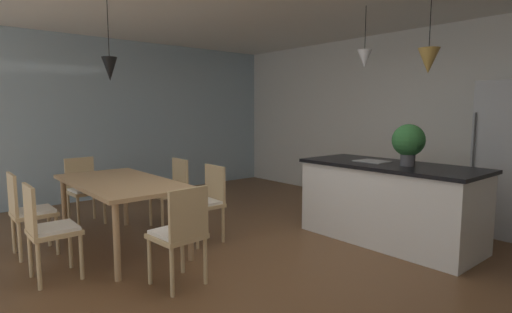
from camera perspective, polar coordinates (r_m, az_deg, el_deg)
ground_plane at (r=4.05m, az=1.75°, el=-15.44°), size 10.00×8.40×0.04m
wall_back_kitchen at (r=6.42m, az=24.07°, el=4.70°), size 10.00×0.12×2.70m
window_wall_left_glazing at (r=7.30m, az=-20.15°, el=5.04°), size 0.06×8.40×2.70m
dining_table at (r=4.57m, az=-18.73°, el=-4.15°), size 1.79×0.91×0.75m
chair_near_right at (r=4.01m, az=-27.58°, el=-9.01°), size 0.40×0.40×0.87m
chair_far_left at (r=5.31m, az=-11.96°, el=-4.69°), size 0.41×0.41×0.87m
chair_far_right at (r=4.63m, az=-7.19°, el=-6.26°), size 0.40×0.40×0.87m
chair_window_end at (r=5.78m, az=-23.32°, el=-4.16°), size 0.43×0.43×0.87m
chair_near_left at (r=4.77m, az=-29.73°, el=-6.69°), size 0.40×0.40×0.87m
chair_kitchen_end at (r=3.50m, az=-10.77°, el=-10.55°), size 0.43×0.43×0.87m
kitchen_island at (r=4.84m, az=18.42°, el=-6.14°), size 1.99×0.88×0.91m
refrigerator at (r=5.65m, az=32.50°, el=-0.30°), size 0.65×0.67×1.84m
pendant_over_table at (r=4.63m, az=-20.15°, el=11.67°), size 0.16×0.16×0.89m
pendant_over_island_main at (r=4.97m, az=15.23°, el=13.34°), size 0.17×0.17×0.70m
pendant_over_island_aux at (r=4.57m, az=23.39°, el=12.44°), size 0.22×0.22×0.82m
potted_plant_on_island at (r=4.63m, az=20.93°, el=2.01°), size 0.35×0.35×0.45m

